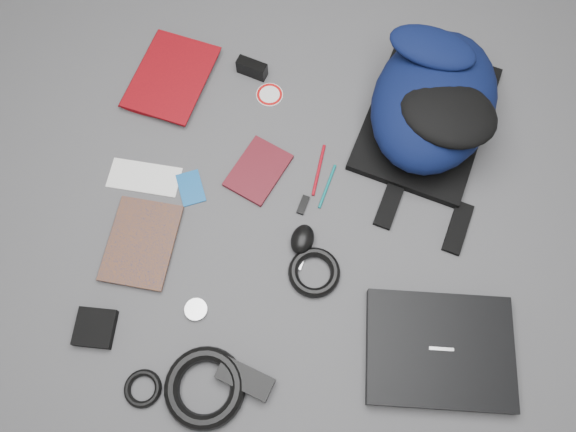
# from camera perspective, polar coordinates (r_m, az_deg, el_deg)

# --- Properties ---
(ground) EXTENTS (4.00, 4.00, 0.00)m
(ground) POSITION_cam_1_polar(r_m,az_deg,el_deg) (1.50, 0.00, -0.27)
(ground) COLOR #4F4F51
(ground) RESTS_ON ground
(backpack) EXTENTS (0.47, 0.58, 0.21)m
(backpack) POSITION_cam_1_polar(r_m,az_deg,el_deg) (1.59, 14.62, 11.31)
(backpack) COLOR black
(backpack) RESTS_ON ground
(laptop) EXTENTS (0.36, 0.29, 0.04)m
(laptop) POSITION_cam_1_polar(r_m,az_deg,el_deg) (1.44, 15.15, -13.00)
(laptop) COLOR black
(laptop) RESTS_ON ground
(textbook_red) EXTENTS (0.27, 0.32, 0.03)m
(textbook_red) POSITION_cam_1_polar(r_m,az_deg,el_deg) (1.76, -14.95, 14.35)
(textbook_red) COLOR maroon
(textbook_red) RESTS_ON ground
(comic_book) EXTENTS (0.19, 0.25, 0.02)m
(comic_book) POSITION_cam_1_polar(r_m,az_deg,el_deg) (1.54, -17.66, -2.10)
(comic_book) COLOR #AA550C
(comic_book) RESTS_ON ground
(envelope) EXTENTS (0.20, 0.10, 0.00)m
(envelope) POSITION_cam_1_polar(r_m,az_deg,el_deg) (1.59, -14.38, 3.81)
(envelope) COLOR white
(envelope) RESTS_ON ground
(dvd_case) EXTENTS (0.19, 0.21, 0.01)m
(dvd_case) POSITION_cam_1_polar(r_m,az_deg,el_deg) (1.55, -3.04, 4.63)
(dvd_case) COLOR #470D14
(dvd_case) RESTS_ON ground
(compact_camera) EXTENTS (0.09, 0.06, 0.05)m
(compact_camera) POSITION_cam_1_polar(r_m,az_deg,el_deg) (1.70, -3.68, 14.75)
(compact_camera) COLOR black
(compact_camera) RESTS_ON ground
(sticker_disc) EXTENTS (0.09, 0.09, 0.00)m
(sticker_disc) POSITION_cam_1_polar(r_m,az_deg,el_deg) (1.67, -1.88, 12.22)
(sticker_disc) COLOR white
(sticker_disc) RESTS_ON ground
(pen_teal) EXTENTS (0.04, 0.13, 0.01)m
(pen_teal) POSITION_cam_1_polar(r_m,az_deg,el_deg) (1.53, 4.01, 3.04)
(pen_teal) COLOR #0C6B6C
(pen_teal) RESTS_ON ground
(pen_red) EXTENTS (0.03, 0.16, 0.01)m
(pen_red) POSITION_cam_1_polar(r_m,az_deg,el_deg) (1.55, 3.14, 4.69)
(pen_red) COLOR #9F0C19
(pen_red) RESTS_ON ground
(id_badge) EXTENTS (0.10, 0.11, 0.00)m
(id_badge) POSITION_cam_1_polar(r_m,az_deg,el_deg) (1.55, -9.84, 2.83)
(id_badge) COLOR #155BA3
(id_badge) RESTS_ON ground
(usb_black) EXTENTS (0.03, 0.06, 0.01)m
(usb_black) POSITION_cam_1_polar(r_m,az_deg,el_deg) (1.50, 1.54, 1.13)
(usb_black) COLOR black
(usb_black) RESTS_ON ground
(usb_silver) EXTENTS (0.03, 0.05, 0.01)m
(usb_silver) POSITION_cam_1_polar(r_m,az_deg,el_deg) (1.45, 1.24, -4.67)
(usb_silver) COLOR #BDBEC0
(usb_silver) RESTS_ON ground
(mouse) EXTENTS (0.07, 0.09, 0.04)m
(mouse) POSITION_cam_1_polar(r_m,az_deg,el_deg) (1.45, 1.48, -2.40)
(mouse) COLOR black
(mouse) RESTS_ON ground
(headphone_left) EXTENTS (0.06, 0.06, 0.01)m
(headphone_left) POSITION_cam_1_polar(r_m,az_deg,el_deg) (1.48, -13.61, -5.52)
(headphone_left) COLOR silver
(headphone_left) RESTS_ON ground
(headphone_right) EXTENTS (0.07, 0.07, 0.01)m
(headphone_right) POSITION_cam_1_polar(r_m,az_deg,el_deg) (1.44, -9.31, -9.37)
(headphone_right) COLOR #BDBCBF
(headphone_right) RESTS_ON ground
(cable_coil) EXTENTS (0.14, 0.14, 0.03)m
(cable_coil) POSITION_cam_1_polar(r_m,az_deg,el_deg) (1.44, 2.68, -5.73)
(cable_coil) COLOR black
(cable_coil) RESTS_ON ground
(power_brick) EXTENTS (0.15, 0.10, 0.03)m
(power_brick) POSITION_cam_1_polar(r_m,az_deg,el_deg) (1.39, -4.38, -16.15)
(power_brick) COLOR black
(power_brick) RESTS_ON ground
(power_cord_coil) EXTENTS (0.23, 0.23, 0.04)m
(power_cord_coil) POSITION_cam_1_polar(r_m,az_deg,el_deg) (1.40, -8.45, -16.86)
(power_cord_coil) COLOR black
(power_cord_coil) RESTS_ON ground
(pouch) EXTENTS (0.10, 0.10, 0.02)m
(pouch) POSITION_cam_1_polar(r_m,az_deg,el_deg) (1.48, -19.01, -10.69)
(pouch) COLOR black
(pouch) RESTS_ON ground
(earbud_coil) EXTENTS (0.12, 0.12, 0.02)m
(earbud_coil) POSITION_cam_1_polar(r_m,az_deg,el_deg) (1.44, -14.54, -16.61)
(earbud_coil) COLOR black
(earbud_coil) RESTS_ON ground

